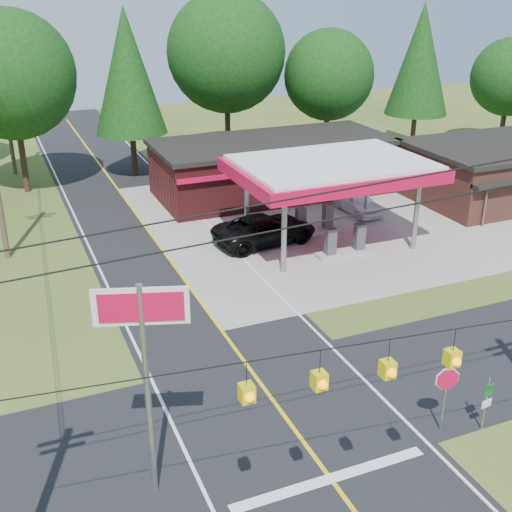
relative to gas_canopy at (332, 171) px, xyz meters
name	(u,v)px	position (x,y,z in m)	size (l,w,h in m)	color
ground	(281,411)	(-9.00, -13.00, -4.27)	(120.00, 120.00, 0.00)	#3F561E
main_highway	(281,411)	(-9.00, -13.00, -4.26)	(8.00, 120.00, 0.02)	black
cross_road	(281,411)	(-9.00, -13.00, -4.25)	(70.00, 7.00, 0.02)	black
lane_center_yellow	(281,411)	(-9.00, -13.00, -4.24)	(0.15, 110.00, 0.00)	yellow
gas_canopy	(332,171)	(0.00, 0.00, 0.00)	(10.60, 7.40, 4.88)	gray
convenience_store	(273,166)	(1.00, 9.98, -2.35)	(16.40, 7.55, 3.80)	#53171A
utility_pole_north	(6,112)	(-15.50, 22.00, 0.48)	(0.30, 0.30, 9.50)	#473828
overhead_beacons	(356,348)	(-10.00, -19.00, 1.95)	(17.04, 2.04, 1.03)	black
treeline_backdrop	(134,91)	(-8.18, 11.01, 3.22)	(70.27, 51.59, 13.30)	#332316
suv_car	(265,229)	(-3.30, 1.50, -3.43)	(5.99, 5.99, 1.66)	black
sedan_car	(357,202)	(4.25, 4.00, -3.56)	(4.17, 4.17, 1.42)	white
big_stop_sign	(144,344)	(-14.00, -15.01, 0.76)	(2.42, 0.86, 6.78)	gray
octagonal_stop_sign	(447,384)	(-4.50, -16.01, -2.42)	(0.84, 0.24, 2.47)	gray
route_sign_post	(487,399)	(-3.20, -16.52, -3.04)	(0.42, 0.11, 2.07)	gray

